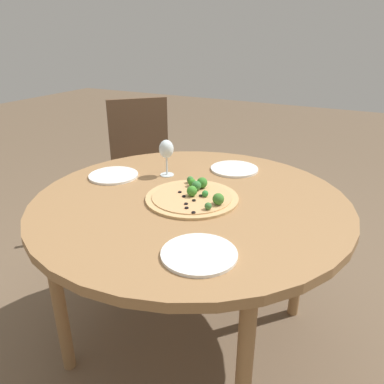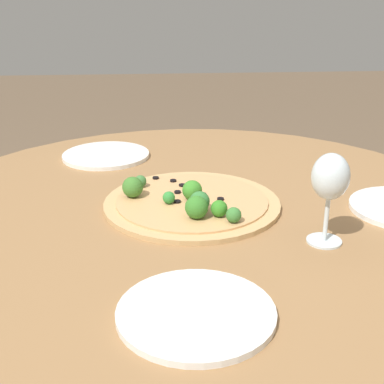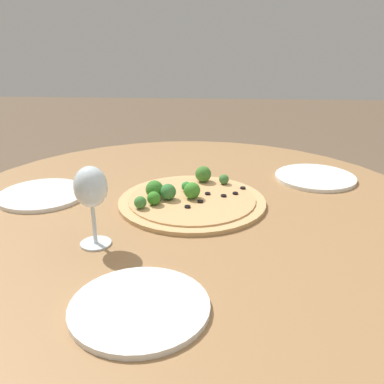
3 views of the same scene
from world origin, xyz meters
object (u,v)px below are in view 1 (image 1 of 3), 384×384
at_px(pizza, 194,196).
at_px(wine_glass, 166,150).
at_px(chair, 144,167).
at_px(plate_far, 199,254).
at_px(plate_near, 234,169).
at_px(plate_side, 114,175).

xyz_separation_m(pizza, wine_glass, (0.22, -0.17, 0.10)).
relative_size(chair, plate_far, 4.08).
distance_m(plate_near, plate_far, 0.74).
bearing_deg(wine_glass, plate_near, -139.92).
bearing_deg(chair, plate_side, -110.82).
bearing_deg(pizza, plate_far, 119.47).
bearing_deg(plate_near, chair, -23.73).
bearing_deg(pizza, wine_glass, -37.68).
distance_m(chair, wine_glass, 0.80).
height_order(pizza, wine_glass, wine_glass).
relative_size(chair, plate_side, 4.20).
xyz_separation_m(pizza, plate_side, (0.42, -0.05, -0.01)).
distance_m(chair, plate_far, 1.40).
height_order(pizza, plate_far, pizza).
relative_size(pizza, plate_near, 1.63).
bearing_deg(wine_glass, chair, -46.68).
xyz_separation_m(chair, plate_near, (-0.74, 0.32, 0.22)).
distance_m(wine_glass, plate_near, 0.33).
bearing_deg(chair, plate_far, -94.03).
bearing_deg(plate_far, plate_near, -76.34).
xyz_separation_m(plate_far, plate_side, (0.62, -0.39, 0.00)).
xyz_separation_m(pizza, plate_near, (-0.02, -0.37, -0.01)).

